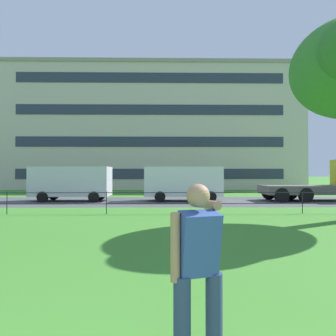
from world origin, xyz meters
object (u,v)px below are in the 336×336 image
panel_van_far_left (183,182)px  apartment_building_background (152,131)px  panel_van_far_right (72,182)px  person_thrower (198,270)px  flatbed_truck_right (334,182)px

panel_van_far_left → apartment_building_background: (-2.71, 18.25, 5.87)m
panel_van_far_right → panel_van_far_left: (7.32, -0.01, 0.00)m
apartment_building_background → person_thrower: bearing=-87.3°
person_thrower → flatbed_truck_right: flatbed_truck_right is taller
panel_van_far_right → apartment_building_background: bearing=75.8°
apartment_building_background → flatbed_truck_right: bearing=-55.0°
flatbed_truck_right → apartment_building_background: apartment_building_background is taller
panel_van_far_left → flatbed_truck_right: 10.01m
flatbed_truck_right → person_thrower: bearing=-122.3°
person_thrower → apartment_building_background: size_ratio=0.05×
person_thrower → apartment_building_background: apartment_building_background is taller
panel_van_far_right → flatbed_truck_right: flatbed_truck_right is taller
person_thrower → flatbed_truck_right: bearing=57.7°
panel_van_far_right → panel_van_far_left: same height
panel_van_far_right → apartment_building_background: apartment_building_background is taller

